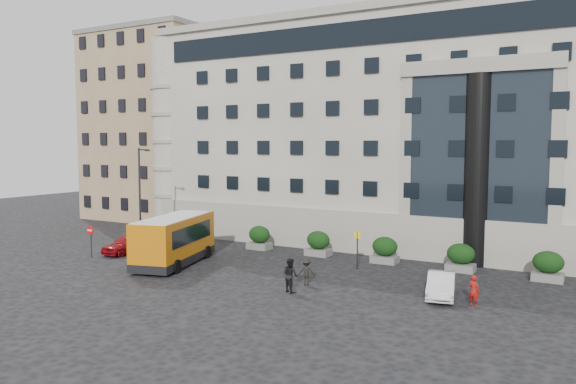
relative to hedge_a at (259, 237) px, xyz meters
The scene contains 23 objects.
ground 8.81m from the hedge_a, 62.85° to the right, with size 120.00×120.00×0.00m, color black.
civic_building 19.15m from the hedge_a, 54.85° to the left, with size 44.00×24.00×18.00m, color gray.
entrance_column 17.13m from the hedge_a, ahead, with size 1.80×1.80×13.00m, color black.
apartment_near 25.12m from the hedge_a, 148.62° to the left, with size 14.00×14.00×20.00m, color #8F7453.
apartment_far 39.27m from the hedge_a, 127.29° to the left, with size 13.00×13.00×22.00m, color #856F4D.
hedge_a is the anchor object (origin of this frame).
hedge_b 5.20m from the hedge_a, ahead, with size 1.80×1.26×1.84m.
hedge_c 10.40m from the hedge_a, ahead, with size 1.80×1.26×1.84m.
hedge_d 15.60m from the hedge_a, ahead, with size 1.80×1.26×1.84m.
hedge_e 20.80m from the hedge_a, ahead, with size 1.80×1.26×1.84m.
street_lamp 9.89m from the hedge_a, 148.84° to the right, with size 1.16×0.18×8.00m.
bus_stop_sign 9.94m from the hedge_a, 16.42° to the right, with size 0.50×0.08×2.52m.
no_entry_sign 12.64m from the hedge_a, 135.52° to the right, with size 0.64×0.16×2.32m.
minibus 7.94m from the hedge_a, 105.30° to the right, with size 4.74×8.37×3.31m.
red_truck 10.72m from the hedge_a, 137.74° to the left, with size 3.17×5.43×2.75m.
parked_car_a 10.13m from the hedge_a, 140.57° to the right, with size 1.67×4.16×1.42m, color maroon.
parked_car_b 8.26m from the hedge_a, behind, with size 1.41×4.04×1.33m, color black.
parked_car_c 8.65m from the hedge_a, 157.99° to the right, with size 2.01×4.94×1.43m, color black.
parked_car_d 14.96m from the hedge_a, 146.76° to the left, with size 2.43×5.28×1.47m, color black.
white_taxi 17.47m from the hedge_a, 22.91° to the right, with size 1.42×4.06×1.34m, color silver.
pedestrian_a 19.58m from the hedge_a, 23.18° to the right, with size 0.60×0.39×1.64m, color maroon.
pedestrian_b 13.09m from the hedge_a, 49.69° to the right, with size 0.95×0.74×1.95m, color black.
pedestrian_c 11.78m from the hedge_a, 43.71° to the right, with size 1.03×0.59×1.59m, color black.
Camera 1 is at (19.72, -29.09, 8.37)m, focal length 35.00 mm.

